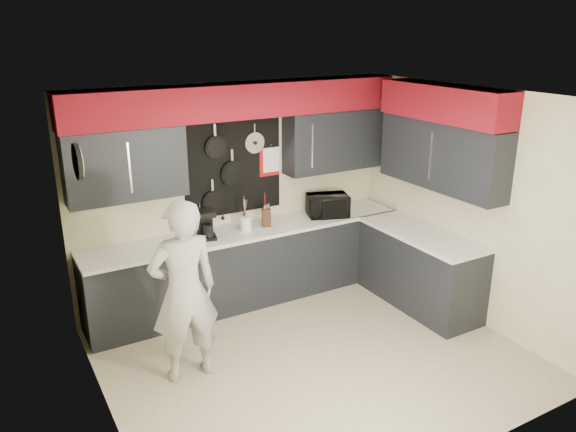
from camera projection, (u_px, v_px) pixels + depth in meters
ground at (313, 356)px, 5.71m from camera, size 4.00×4.00×0.00m
back_wall_assembly at (242, 135)px, 6.38m from camera, size 4.00×0.36×2.60m
right_wall_assembly at (446, 145)px, 6.17m from camera, size 0.36×3.50×2.60m
left_wall_assembly at (98, 278)px, 4.36m from camera, size 0.05×3.50×2.60m
base_cabinets at (298, 266)px, 6.72m from camera, size 3.95×2.20×0.92m
microwave at (328, 205)px, 7.01m from camera, size 0.58×0.48×0.28m
knife_block at (266, 217)px, 6.66m from camera, size 0.13×0.13×0.22m
utensil_crock at (246, 223)px, 6.53m from camera, size 0.13×0.13×0.17m
coffee_maker at (206, 223)px, 6.28m from camera, size 0.23×0.26×0.33m
person at (184, 292)px, 5.12m from camera, size 0.65×0.43×1.77m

